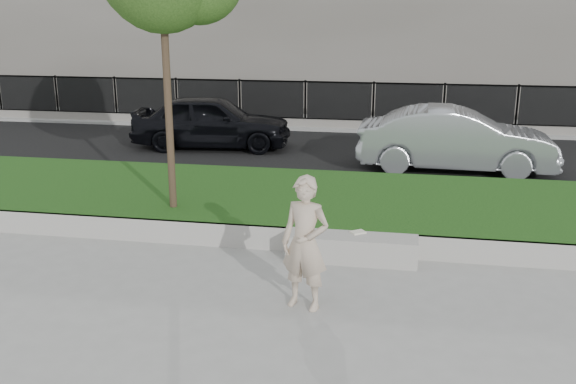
% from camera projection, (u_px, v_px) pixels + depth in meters
% --- Properties ---
extents(ground, '(90.00, 90.00, 0.00)m').
position_uv_depth(ground, '(221.00, 272.00, 9.66)').
color(ground, gray).
rests_on(ground, ground).
extents(grass_bank, '(34.00, 4.00, 0.40)m').
position_uv_depth(grass_bank, '(264.00, 202.00, 12.44)').
color(grass_bank, black).
rests_on(grass_bank, ground).
extents(grass_kerb, '(34.00, 0.08, 0.40)m').
position_uv_depth(grass_kerb, '(238.00, 236.00, 10.58)').
color(grass_kerb, '#A19E96').
rests_on(grass_kerb, ground).
extents(street, '(34.00, 7.00, 0.04)m').
position_uv_depth(street, '(307.00, 152.00, 17.69)').
color(street, black).
rests_on(street, ground).
extents(far_pavement, '(34.00, 3.00, 0.12)m').
position_uv_depth(far_pavement, '(327.00, 123.00, 21.94)').
color(far_pavement, gray).
rests_on(far_pavement, ground).
extents(iron_fence, '(32.00, 0.30, 1.50)m').
position_uv_depth(iron_fence, '(323.00, 114.00, 20.86)').
color(iron_fence, slate).
rests_on(iron_fence, far_pavement).
extents(stone_bench, '(2.03, 0.51, 0.42)m').
position_uv_depth(stone_bench, '(352.00, 248.00, 10.03)').
color(stone_bench, '#A19E96').
rests_on(stone_bench, ground).
extents(man, '(0.74, 0.59, 1.78)m').
position_uv_depth(man, '(305.00, 243.00, 8.29)').
color(man, '#C8B39A').
rests_on(man, ground).
extents(book, '(0.27, 0.26, 0.02)m').
position_uv_depth(book, '(358.00, 232.00, 10.09)').
color(book, white).
rests_on(book, stone_bench).
extents(car_dark, '(4.56, 2.19, 1.50)m').
position_uv_depth(car_dark, '(212.00, 121.00, 17.95)').
color(car_dark, black).
rests_on(car_dark, street).
extents(car_silver, '(4.67, 1.70, 1.53)m').
position_uv_depth(car_silver, '(456.00, 140.00, 15.35)').
color(car_silver, '#9CA0A5').
rests_on(car_silver, street).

